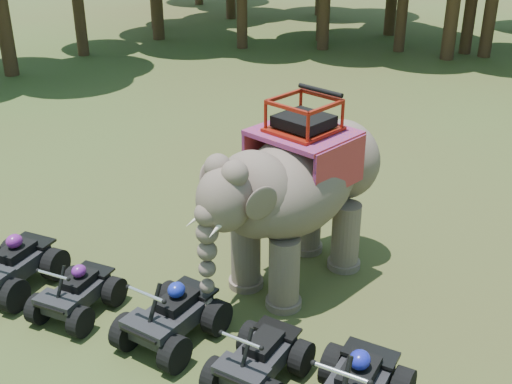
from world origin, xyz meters
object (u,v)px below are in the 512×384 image
at_px(elephant, 299,192).
at_px(atv_2, 171,308).
at_px(atv_0, 11,258).
at_px(atv_3, 259,351).
at_px(atv_1, 76,286).
at_px(atv_4, 354,383).

relative_size(elephant, atv_2, 2.52).
distance_m(atv_0, atv_3, 5.43).
relative_size(atv_0, atv_1, 1.16).
distance_m(elephant, atv_2, 3.25).
xyz_separation_m(atv_1, atv_4, (5.34, 0.03, 0.12)).
height_order(atv_1, atv_2, atv_2).
bearing_deg(elephant, atv_2, -94.41).
relative_size(elephant, atv_4, 2.39).
height_order(atv_2, atv_3, atv_2).
bearing_deg(elephant, atv_4, -37.62).
bearing_deg(atv_2, atv_3, -1.93).
bearing_deg(atv_1, atv_2, 1.05).
distance_m(atv_1, atv_3, 3.77).
bearing_deg(atv_0, atv_4, -5.91).
bearing_deg(elephant, atv_1, -119.51).
bearing_deg(atv_1, atv_4, -5.20).
distance_m(elephant, atv_0, 5.65).
distance_m(elephant, atv_4, 4.08).
xyz_separation_m(elephant, atv_3, (0.85, -3.02, -1.27)).
relative_size(atv_0, atv_4, 0.97).
xyz_separation_m(atv_2, atv_4, (3.37, -0.20, 0.03)).
distance_m(atv_0, atv_2, 3.64).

